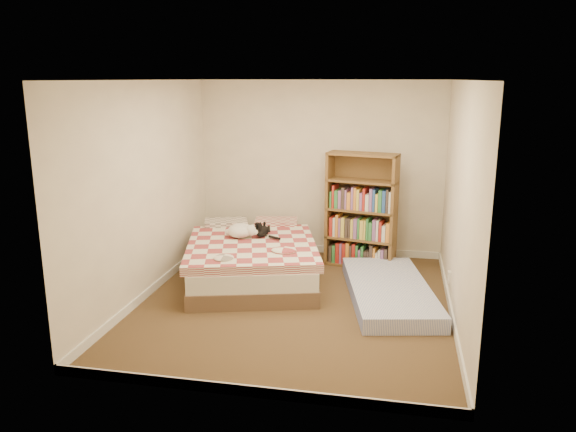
% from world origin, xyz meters
% --- Properties ---
extents(room, '(3.51, 4.01, 2.51)m').
position_xyz_m(room, '(0.00, 0.00, 1.20)').
color(room, '#402E1B').
rests_on(room, ground).
extents(bed, '(2.02, 2.47, 0.58)m').
position_xyz_m(bed, '(-0.69, 0.75, 0.26)').
color(bed, brown).
rests_on(bed, room).
extents(bookshelf, '(1.00, 0.50, 1.56)m').
position_xyz_m(bookshelf, '(0.64, 1.50, 0.57)').
color(bookshelf, brown).
rests_on(bookshelf, room).
extents(floor_mattress, '(1.27, 2.12, 0.18)m').
position_xyz_m(floor_mattress, '(1.06, 0.36, 0.09)').
color(floor_mattress, '#7A87CC').
rests_on(floor_mattress, room).
extents(black_cat, '(0.31, 0.59, 0.13)m').
position_xyz_m(black_cat, '(-0.60, 0.96, 0.58)').
color(black_cat, black).
rests_on(black_cat, bed).
extents(white_dog, '(0.47, 0.49, 0.18)m').
position_xyz_m(white_dog, '(-0.85, 0.79, 0.61)').
color(white_dog, silver).
rests_on(white_dog, bed).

